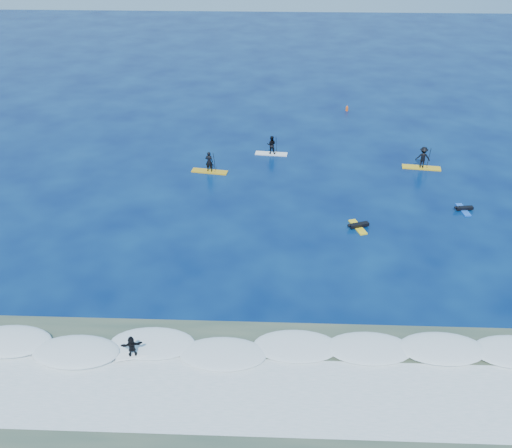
{
  "coord_description": "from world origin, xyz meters",
  "views": [
    {
      "loc": [
        -0.34,
        -32.87,
        22.47
      ],
      "look_at": [
        -1.69,
        2.47,
        0.6
      ],
      "focal_mm": 40.0,
      "sensor_mm": 36.0,
      "label": 1
    }
  ],
  "objects_px": {
    "sup_paddler_center": "(271,146)",
    "wave_surfer": "(132,348)",
    "prone_paddler_near": "(358,226)",
    "prone_paddler_far": "(463,209)",
    "sup_paddler_left": "(209,165)",
    "marker_buoy": "(347,108)",
    "sup_paddler_right": "(423,159)"
  },
  "relations": [
    {
      "from": "sup_paddler_center",
      "to": "marker_buoy",
      "type": "relative_size",
      "value": 4.5
    },
    {
      "from": "prone_paddler_far",
      "to": "wave_surfer",
      "type": "relative_size",
      "value": 1.02
    },
    {
      "from": "wave_surfer",
      "to": "marker_buoy",
      "type": "bearing_deg",
      "value": 53.83
    },
    {
      "from": "sup_paddler_center",
      "to": "wave_surfer",
      "type": "relative_size",
      "value": 1.57
    },
    {
      "from": "prone_paddler_far",
      "to": "sup_paddler_left",
      "type": "bearing_deg",
      "value": 65.94
    },
    {
      "from": "sup_paddler_right",
      "to": "marker_buoy",
      "type": "distance_m",
      "value": 15.08
    },
    {
      "from": "prone_paddler_near",
      "to": "wave_surfer",
      "type": "xyz_separation_m",
      "value": [
        -13.71,
        -13.89,
        0.63
      ]
    },
    {
      "from": "prone_paddler_near",
      "to": "marker_buoy",
      "type": "bearing_deg",
      "value": -22.55
    },
    {
      "from": "sup_paddler_right",
      "to": "marker_buoy",
      "type": "height_order",
      "value": "sup_paddler_right"
    },
    {
      "from": "sup_paddler_left",
      "to": "sup_paddler_center",
      "type": "distance_m",
      "value": 6.65
    },
    {
      "from": "sup_paddler_left",
      "to": "marker_buoy",
      "type": "height_order",
      "value": "sup_paddler_left"
    },
    {
      "from": "sup_paddler_right",
      "to": "wave_surfer",
      "type": "relative_size",
      "value": 1.77
    },
    {
      "from": "wave_surfer",
      "to": "marker_buoy",
      "type": "xyz_separation_m",
      "value": [
        15.26,
        38.28,
        -0.48
      ]
    },
    {
      "from": "sup_paddler_center",
      "to": "prone_paddler_near",
      "type": "height_order",
      "value": "sup_paddler_center"
    },
    {
      "from": "sup_paddler_center",
      "to": "prone_paddler_near",
      "type": "xyz_separation_m",
      "value": [
        6.62,
        -12.71,
        -0.63
      ]
    },
    {
      "from": "prone_paddler_near",
      "to": "prone_paddler_far",
      "type": "distance_m",
      "value": 8.98
    },
    {
      "from": "prone_paddler_near",
      "to": "prone_paddler_far",
      "type": "bearing_deg",
      "value": -90.31
    },
    {
      "from": "sup_paddler_left",
      "to": "prone_paddler_near",
      "type": "bearing_deg",
      "value": -27.27
    },
    {
      "from": "sup_paddler_left",
      "to": "sup_paddler_center",
      "type": "relative_size",
      "value": 1.07
    },
    {
      "from": "sup_paddler_center",
      "to": "wave_surfer",
      "type": "height_order",
      "value": "sup_paddler_center"
    },
    {
      "from": "sup_paddler_left",
      "to": "wave_surfer",
      "type": "distance_m",
      "value": 22.74
    },
    {
      "from": "sup_paddler_left",
      "to": "wave_surfer",
      "type": "height_order",
      "value": "sup_paddler_left"
    },
    {
      "from": "marker_buoy",
      "to": "sup_paddler_right",
      "type": "bearing_deg",
      "value": -69.61
    },
    {
      "from": "sup_paddler_right",
      "to": "wave_surfer",
      "type": "xyz_separation_m",
      "value": [
        -20.51,
        -24.16,
        -0.14
      ]
    },
    {
      "from": "prone_paddler_near",
      "to": "wave_surfer",
      "type": "relative_size",
      "value": 1.13
    },
    {
      "from": "prone_paddler_near",
      "to": "marker_buoy",
      "type": "distance_m",
      "value": 24.44
    },
    {
      "from": "sup_paddler_center",
      "to": "marker_buoy",
      "type": "xyz_separation_m",
      "value": [
        8.17,
        11.68,
        -0.49
      ]
    },
    {
      "from": "prone_paddler_near",
      "to": "marker_buoy",
      "type": "relative_size",
      "value": 3.26
    },
    {
      "from": "sup_paddler_center",
      "to": "wave_surfer",
      "type": "distance_m",
      "value": 27.52
    },
    {
      "from": "wave_surfer",
      "to": "prone_paddler_near",
      "type": "bearing_deg",
      "value": 30.94
    },
    {
      "from": "marker_buoy",
      "to": "prone_paddler_near",
      "type": "bearing_deg",
      "value": -93.63
    },
    {
      "from": "sup_paddler_center",
      "to": "marker_buoy",
      "type": "bearing_deg",
      "value": 60.37
    }
  ]
}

